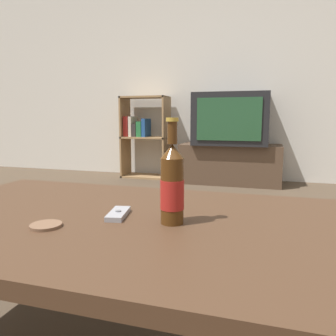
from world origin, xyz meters
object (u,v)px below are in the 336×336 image
(bookshelf, at_px, (143,134))
(beer_bottle, at_px, (172,185))
(cell_phone, at_px, (118,214))
(television, at_px, (231,119))
(tv_stand, at_px, (230,164))

(bookshelf, height_order, beer_bottle, bookshelf)
(beer_bottle, xyz_separation_m, cell_phone, (-0.16, 0.02, -0.10))
(television, height_order, cell_phone, television)
(tv_stand, relative_size, bookshelf, 1.12)
(tv_stand, xyz_separation_m, cell_phone, (-0.04, -2.73, 0.23))
(bookshelf, distance_m, cell_phone, 2.98)
(bookshelf, bearing_deg, cell_phone, -70.45)
(tv_stand, distance_m, television, 0.48)
(television, distance_m, bookshelf, 1.06)
(bookshelf, bearing_deg, tv_stand, -4.34)
(television, distance_m, beer_bottle, 2.74)
(television, distance_m, cell_phone, 2.73)
(television, height_order, bookshelf, television)
(television, bearing_deg, tv_stand, 90.00)
(tv_stand, bearing_deg, cell_phone, -90.89)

